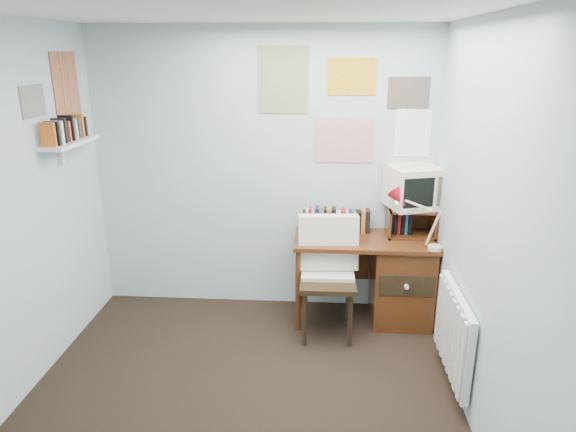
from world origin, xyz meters
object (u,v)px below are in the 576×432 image
crt_tv (414,185)px  tv_riser (411,221)px  desk_lamp (437,225)px  wall_shelf (69,142)px  desk_chair (328,282)px  radiator (454,333)px  desk (395,277)px

crt_tv → tv_riser: bearing=-125.4°
crt_tv → desk_lamp: bearing=-85.3°
tv_riser → wall_shelf: bearing=-169.7°
desk_chair → crt_tv: crt_tv is taller
crt_tv → radiator: 1.33m
wall_shelf → desk: bearing=8.4°
desk → desk_lamp: size_ratio=2.85×
tv_riser → crt_tv: size_ratio=0.99×
radiator → wall_shelf: wall_shelf is taller
tv_riser → crt_tv: crt_tv is taller
desk_lamp → desk_chair: bearing=179.2°
radiator → wall_shelf: 3.15m
desk_lamp → crt_tv: crt_tv is taller
tv_riser → radiator: size_ratio=0.50×
tv_riser → crt_tv: (0.01, 0.02, 0.32)m
desk → crt_tv: crt_tv is taller
radiator → desk: bearing=107.2°
desk_lamp → wall_shelf: (-2.84, -0.16, 0.65)m
radiator → wall_shelf: bearing=169.1°
crt_tv → desk: bearing=-151.4°
desk → desk_chair: size_ratio=1.24×
desk → crt_tv: (0.12, 0.13, 0.80)m
wall_shelf → radiator: bearing=-10.9°
desk_lamp → crt_tv: bearing=105.8°
wall_shelf → desk_chair: bearing=2.2°
desk → desk_chair: (-0.59, -0.30, 0.08)m
desk → crt_tv: size_ratio=2.96×
desk → tv_riser: size_ratio=3.00×
desk → radiator: desk is taller
desk → tv_riser: 0.51m
desk → radiator: (0.29, -0.93, 0.01)m
crt_tv → radiator: (0.16, -1.06, -0.78)m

